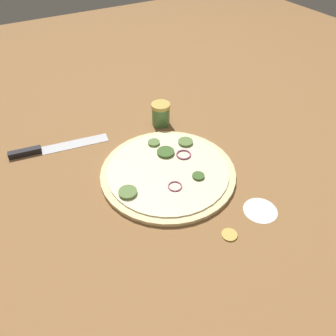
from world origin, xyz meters
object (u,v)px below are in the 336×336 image
at_px(pizza, 168,171).
at_px(spice_jar, 161,114).
at_px(knife, 45,149).
at_px(loose_cap, 229,234).

xyz_separation_m(pizza, spice_jar, (-0.10, -0.22, 0.03)).
height_order(knife, spice_jar, spice_jar).
xyz_separation_m(knife, loose_cap, (-0.29, 0.52, -0.00)).
bearing_deg(spice_jar, knife, -7.37).
bearing_deg(spice_jar, loose_cap, 80.30).
relative_size(pizza, knife, 1.27).
relative_size(pizza, spice_jar, 4.93).
relative_size(knife, loose_cap, 8.03).
distance_m(pizza, spice_jar, 0.25).
height_order(pizza, loose_cap, pizza).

